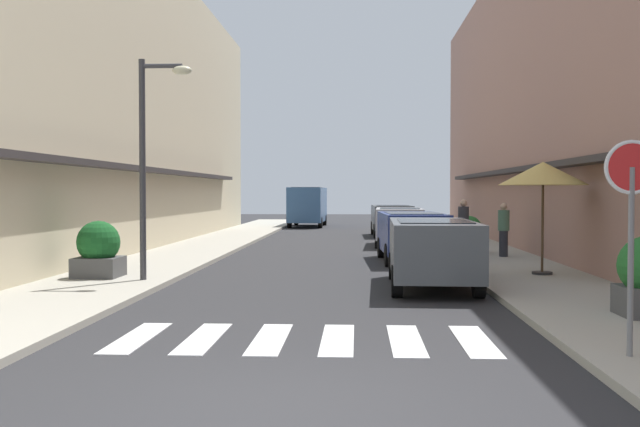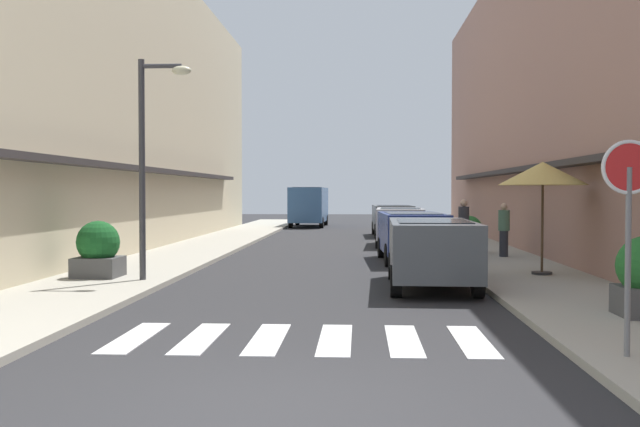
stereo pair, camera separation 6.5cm
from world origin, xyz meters
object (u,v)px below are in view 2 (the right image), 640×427
object	(u,v)px
delivery_van	(309,203)
round_street_sign	(629,191)
pedestrian_walking_near	(464,225)
parked_car_far	(400,222)
parked_car_mid	(412,231)
street_lamp	(151,144)
cafe_umbrella	(543,174)
planter_far	(470,235)
parked_car_distant	(392,217)
planter_midblock	(98,250)
parked_car_near	(432,246)
pedestrian_walking_far	(504,229)

from	to	relation	value
delivery_van	round_street_sign	world-z (taller)	round_street_sign
delivery_van	pedestrian_walking_near	xyz separation A→B (m)	(6.29, -20.52, -0.37)
parked_car_far	parked_car_mid	bearing A→B (deg)	-90.00
street_lamp	cafe_umbrella	world-z (taller)	street_lamp
pedestrian_walking_near	delivery_van	bearing A→B (deg)	87.74
round_street_sign	pedestrian_walking_near	bearing A→B (deg)	89.62
planter_far	parked_car_distant	bearing A→B (deg)	101.04
parked_car_mid	planter_midblock	bearing A→B (deg)	-145.62
parked_car_near	street_lamp	size ratio (longest dim) A/B	0.91
parked_car_near	street_lamp	bearing A→B (deg)	178.12
parked_car_near	planter_midblock	bearing A→B (deg)	174.93
cafe_umbrella	parked_car_near	bearing A→B (deg)	-147.92
round_street_sign	parked_car_distant	bearing A→B (deg)	93.66
parked_car_near	parked_car_far	distance (m)	12.22
parked_car_far	cafe_umbrella	xyz separation A→B (m)	(2.78, -10.48, 1.58)
parked_car_mid	round_street_sign	distance (m)	12.91
round_street_sign	pedestrian_walking_near	xyz separation A→B (m)	(0.09, 14.10, -1.05)
parked_car_near	planter_midblock	xyz separation A→B (m)	(-7.56, 0.67, -0.19)
parked_car_distant	planter_far	distance (m)	10.57
street_lamp	planter_midblock	size ratio (longest dim) A/B	3.78
parked_car_far	street_lamp	size ratio (longest dim) A/B	0.83
parked_car_near	street_lamp	xyz separation A→B (m)	(-6.18, 0.20, 2.22)
parked_car_distant	planter_midblock	bearing A→B (deg)	-113.08
parked_car_far	pedestrian_walking_far	bearing A→B (deg)	-63.95
parked_car_distant	cafe_umbrella	bearing A→B (deg)	-80.55
parked_car_mid	planter_far	bearing A→B (deg)	47.33
parked_car_mid	pedestrian_walking_near	world-z (taller)	pedestrian_walking_near
round_street_sign	planter_midblock	xyz separation A→B (m)	(-9.18, 7.58, -1.35)
parked_car_near	parked_car_distant	bearing A→B (deg)	90.00
delivery_van	planter_far	distance (m)	20.76
street_lamp	planter_midblock	world-z (taller)	street_lamp
parked_car_far	street_lamp	bearing A→B (deg)	-117.20
parked_car_mid	delivery_van	world-z (taller)	delivery_van
round_street_sign	planter_far	bearing A→B (deg)	88.45
cafe_umbrella	pedestrian_walking_near	size ratio (longest dim) A/B	1.54
round_street_sign	pedestrian_walking_near	size ratio (longest dim) A/B	1.49
street_lamp	planter_midblock	xyz separation A→B (m)	(-1.38, 0.47, -2.41)
pedestrian_walking_far	cafe_umbrella	bearing A→B (deg)	117.12
delivery_van	street_lamp	size ratio (longest dim) A/B	1.11
parked_car_near	planter_midblock	distance (m)	7.59
parked_car_mid	parked_car_distant	distance (m)	12.57
parked_car_distant	planter_far	size ratio (longest dim) A/B	3.44
planter_far	pedestrian_walking_near	world-z (taller)	pedestrian_walking_near
delivery_van	planter_far	bearing A→B (deg)	-71.43
parked_car_near	planter_midblock	world-z (taller)	parked_car_near
delivery_van	parked_car_mid	bearing A→B (deg)	-78.16
parked_car_near	delivery_van	xyz separation A→B (m)	(-4.58, 27.70, 0.48)
planter_midblock	pedestrian_walking_far	distance (m)	11.89
delivery_van	cafe_umbrella	distance (m)	27.01
parked_car_far	delivery_van	world-z (taller)	delivery_van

